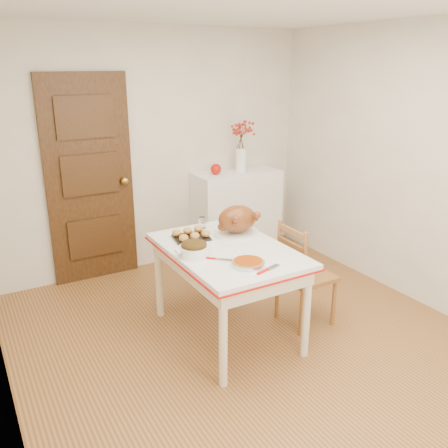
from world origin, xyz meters
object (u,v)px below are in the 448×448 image
kitchen_table (227,292)px  pumpkin_pie (248,262)px  chair_oak (307,273)px  turkey_platter (237,220)px  sideboard (237,213)px

kitchen_table → pumpkin_pie: size_ratio=5.37×
chair_oak → turkey_platter: 0.74m
turkey_platter → pumpkin_pie: bearing=-128.0°
chair_oak → turkey_platter: (-0.46, 0.37, 0.44)m
sideboard → pumpkin_pie: sideboard is taller
sideboard → pumpkin_pie: size_ratio=4.11×
sideboard → chair_oak: (-0.30, -1.62, -0.04)m
turkey_platter → pumpkin_pie: turkey_platter is taller
sideboard → turkey_platter: turkey_platter is taller
sideboard → turkey_platter: size_ratio=2.52×
pumpkin_pie → turkey_platter: bearing=65.5°
chair_oak → kitchen_table: bearing=77.8°
kitchen_table → turkey_platter: size_ratio=3.30×
kitchen_table → pumpkin_pie: (-0.04, -0.37, 0.41)m
chair_oak → pumpkin_pie: 0.83m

